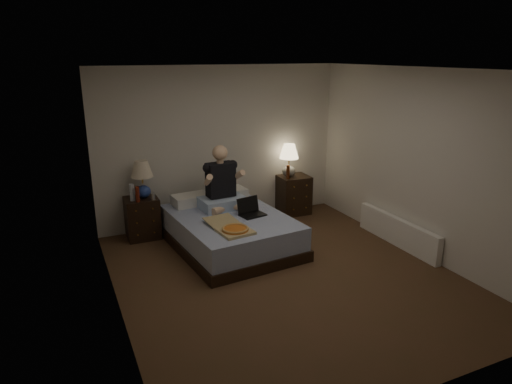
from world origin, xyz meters
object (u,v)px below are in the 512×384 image
beer_bottle_right (288,172)px  nightstand_left (142,218)px  lamp_right (289,161)px  bed (230,231)px  person (222,177)px  beer_bottle_left (137,194)px  nightstand_right (293,194)px  laptop (253,208)px  radiator (398,232)px  lamp_left (142,179)px  pizza_box (235,230)px  soda_can (153,197)px  water_bottle (132,192)px

beer_bottle_right → nightstand_left: bearing=178.5°
lamp_right → beer_bottle_right: lamp_right is taller
bed → person: 0.79m
lamp_right → beer_bottle_left: lamp_right is taller
nightstand_right → laptop: size_ratio=1.94×
person → radiator: bearing=-34.4°
nightstand_right → lamp_left: 2.61m
lamp_left → laptop: (1.31, -1.02, -0.30)m
beer_bottle_right → pizza_box: size_ratio=0.30×
bed → soda_can: size_ratio=19.07×
beer_bottle_right → lamp_right: bearing=56.2°
laptop → soda_can: bearing=133.5°
lamp_right → pizza_box: (-1.60, -1.54, -0.42)m
bed → soda_can: 1.25m
nightstand_left → lamp_left: (0.04, 0.01, 0.59)m
nightstand_right → water_bottle: bearing=-175.9°
water_bottle → laptop: 1.77m
beer_bottle_right → radiator: beer_bottle_right is taller
laptop → person: bearing=107.5°
nightstand_left → pizza_box: 1.75m
nightstand_left → lamp_left: bearing=14.0°
person → pizza_box: 1.08m
person → nightstand_left: bearing=150.3°
person → beer_bottle_left: bearing=158.2°
lamp_left → water_bottle: 0.25m
laptop → radiator: (1.94, -0.79, -0.40)m
lamp_left → beer_bottle_left: bearing=-124.7°
person → radiator: size_ratio=0.58×
nightstand_left → lamp_right: lamp_right is taller
bed → water_bottle: (-1.20, 0.81, 0.51)m
nightstand_right → lamp_right: 0.62m
nightstand_right → beer_bottle_left: 2.70m
nightstand_left → laptop: bearing=-35.8°
laptop → beer_bottle_left: bearing=137.9°
bed → pizza_box: size_ratio=2.51×
nightstand_right → beer_bottle_left: (-2.66, -0.20, 0.40)m
nightstand_right → laptop: laptop is taller
beer_bottle_right → pizza_box: 2.10m
soda_can → radiator: 3.58m
bed → nightstand_left: bearing=135.3°
lamp_left → beer_bottle_right: bearing=-1.8°
water_bottle → soda_can: size_ratio=2.50×
beer_bottle_left → beer_bottle_right: size_ratio=1.00×
water_bottle → beer_bottle_left: (0.06, -0.09, -0.01)m
pizza_box → laptop: bearing=39.4°
person → lamp_right: bearing=17.5°
water_bottle → person: person is taller
person → pizza_box: (-0.19, -0.98, -0.42)m
nightstand_left → nightstand_right: nightstand_right is taller
lamp_left → soda_can: lamp_left is taller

